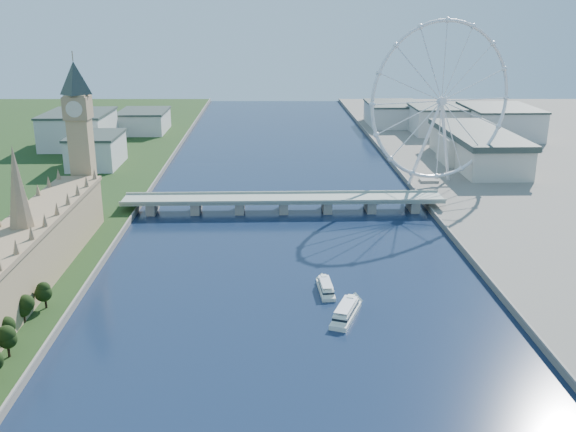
{
  "coord_description": "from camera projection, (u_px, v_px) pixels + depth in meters",
  "views": [
    {
      "loc": [
        -9.8,
        -124.23,
        130.6
      ],
      "look_at": [
        0.42,
        210.0,
        24.73
      ],
      "focal_mm": 40.0,
      "sensor_mm": 36.0,
      "label": 1
    }
  ],
  "objects": [
    {
      "name": "london_eye",
      "position": [
        442.0,
        102.0,
        479.56
      ],
      "size": [
        113.6,
        39.12,
        124.3
      ],
      "color": "silver",
      "rests_on": "ground"
    },
    {
      "name": "big_ben",
      "position": [
        79.0,
        121.0,
        399.17
      ],
      "size": [
        20.02,
        20.02,
        110.0
      ],
      "color": "tan",
      "rests_on": "ground"
    },
    {
      "name": "tour_boat_near",
      "position": [
        326.0,
        292.0,
        314.88
      ],
      "size": [
        8.32,
        27.21,
        5.91
      ],
      "primitive_type": null,
      "rotation": [
        0.0,
        0.0,
        0.06
      ],
      "color": "silver",
      "rests_on": "ground"
    },
    {
      "name": "tour_boat_far",
      "position": [
        346.0,
        318.0,
        288.26
      ],
      "size": [
        19.0,
        32.31,
        6.98
      ],
      "primitive_type": null,
      "rotation": [
        0.0,
        0.0,
        -0.37
      ],
      "color": "silver",
      "rests_on": "ground"
    },
    {
      "name": "county_hall",
      "position": [
        475.0,
        166.0,
        572.94
      ],
      "size": [
        54.0,
        144.0,
        35.0
      ],
      "primitive_type": null,
      "color": "beige",
      "rests_on": "ground"
    },
    {
      "name": "city_skyline",
      "position": [
        314.0,
        124.0,
        687.82
      ],
      "size": [
        505.0,
        280.0,
        32.0
      ],
      "color": "beige",
      "rests_on": "ground"
    },
    {
      "name": "parliament_range",
      "position": [
        26.0,
        256.0,
        310.77
      ],
      "size": [
        24.0,
        200.0,
        70.0
      ],
      "color": "tan",
      "rests_on": "ground"
    },
    {
      "name": "westminster_bridge",
      "position": [
        283.0,
        202.0,
        441.96
      ],
      "size": [
        220.0,
        22.0,
        9.5
      ],
      "color": "gray",
      "rests_on": "ground"
    }
  ]
}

